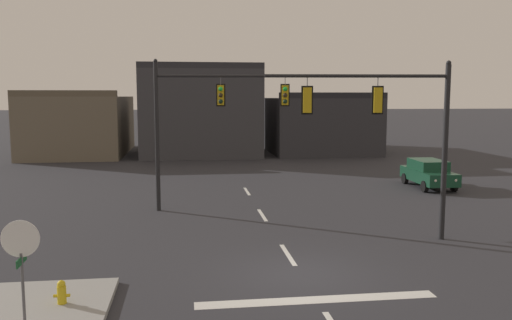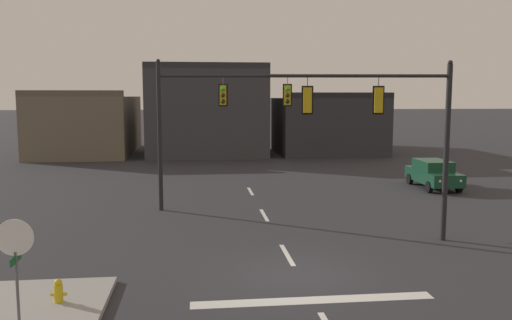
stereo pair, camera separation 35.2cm
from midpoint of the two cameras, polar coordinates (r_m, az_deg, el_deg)
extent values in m
plane|color=#2B2B30|center=(16.17, 4.21, -12.22)|extent=(400.00, 400.00, 0.00)
cube|color=silver|center=(14.34, 5.90, -14.78)|extent=(6.40, 0.50, 0.01)
cube|color=silver|center=(18.03, 2.90, -10.16)|extent=(0.16, 2.40, 0.01)
cube|color=silver|center=(23.76, 0.26, -5.96)|extent=(0.16, 2.40, 0.01)
cube|color=silver|center=(29.60, -1.32, -3.40)|extent=(0.16, 2.40, 0.01)
cylinder|color=black|center=(20.44, 19.26, 0.68)|extent=(0.20, 0.20, 6.43)
cylinder|color=black|center=(19.38, 10.33, 8.92)|extent=(6.60, 0.75, 0.12)
sphere|color=black|center=(20.37, 19.62, 9.85)|extent=(0.18, 0.18, 0.18)
cylinder|color=#56565B|center=(19.55, 12.52, 8.16)|extent=(0.03, 0.03, 0.35)
cube|color=gold|center=(19.55, 12.47, 6.33)|extent=(0.32, 0.27, 0.90)
sphere|color=green|center=(19.67, 12.40, 7.16)|extent=(0.20, 0.20, 0.20)
sphere|color=#2D2314|center=(19.67, 12.38, 6.34)|extent=(0.20, 0.20, 0.20)
sphere|color=black|center=(19.68, 12.36, 5.52)|extent=(0.20, 0.20, 0.20)
cube|color=black|center=(19.53, 12.49, 6.33)|extent=(0.42, 0.07, 1.02)
cylinder|color=#56565B|center=(19.08, 5.02, 8.33)|extent=(0.03, 0.03, 0.35)
cube|color=gold|center=(19.07, 5.00, 6.46)|extent=(0.32, 0.27, 0.90)
sphere|color=green|center=(19.20, 4.96, 7.30)|extent=(0.20, 0.20, 0.20)
sphere|color=#2D2314|center=(19.20, 4.95, 6.46)|extent=(0.20, 0.20, 0.20)
sphere|color=black|center=(19.20, 4.95, 5.62)|extent=(0.20, 0.20, 0.20)
cube|color=black|center=(19.05, 5.01, 6.46)|extent=(0.42, 0.07, 1.02)
cylinder|color=black|center=(24.66, -11.03, 2.41)|extent=(0.20, 0.20, 6.83)
cylinder|color=black|center=(24.25, -2.16, 9.05)|extent=(7.59, 0.95, 0.12)
sphere|color=black|center=(24.64, -11.22, 10.47)|extent=(0.18, 0.18, 0.18)
cylinder|color=#56565B|center=(24.27, -4.26, 8.48)|extent=(0.03, 0.03, 0.35)
cube|color=gold|center=(24.26, -4.24, 7.00)|extent=(0.32, 0.27, 0.90)
sphere|color=green|center=(24.14, -4.26, 7.67)|extent=(0.20, 0.20, 0.20)
sphere|color=#2D2314|center=(24.13, -4.26, 7.00)|extent=(0.20, 0.20, 0.20)
sphere|color=black|center=(24.13, -4.25, 6.33)|extent=(0.20, 0.20, 0.20)
cube|color=black|center=(24.28, -4.24, 7.00)|extent=(0.42, 0.08, 1.02)
cylinder|color=#56565B|center=(24.30, 2.74, 8.49)|extent=(0.03, 0.03, 0.35)
cube|color=gold|center=(24.29, 2.74, 7.01)|extent=(0.32, 0.27, 0.90)
sphere|color=green|center=(24.16, 2.76, 7.68)|extent=(0.20, 0.20, 0.20)
sphere|color=#2D2314|center=(24.16, 2.76, 7.01)|extent=(0.20, 0.20, 0.20)
sphere|color=black|center=(24.16, 2.75, 6.35)|extent=(0.20, 0.20, 0.20)
cube|color=black|center=(24.31, 2.73, 7.01)|extent=(0.42, 0.08, 1.02)
cylinder|color=#56565B|center=(12.17, -24.56, -14.01)|extent=(0.06, 0.06, 2.15)
cylinder|color=white|center=(11.77, -24.90, -7.72)|extent=(0.76, 0.03, 0.76)
cylinder|color=#B21414|center=(11.78, -24.88, -7.70)|extent=(0.68, 0.03, 0.68)
cube|color=#19592D|center=(11.89, -24.79, -9.82)|extent=(0.02, 0.64, 0.16)
cube|color=#143D28|center=(32.30, 17.85, -1.61)|extent=(1.95, 4.46, 0.70)
cube|color=#143D28|center=(32.36, 17.79, -0.47)|extent=(1.68, 2.52, 0.56)
cube|color=#2D3842|center=(31.66, 18.33, -0.68)|extent=(1.53, 0.30, 0.47)
cube|color=#2D3842|center=(33.43, 16.99, -0.25)|extent=(1.53, 0.27, 0.46)
cylinder|color=black|center=(31.41, 20.30, -2.65)|extent=(0.24, 0.65, 0.64)
cylinder|color=black|center=(30.71, 17.44, -2.74)|extent=(0.24, 0.65, 0.64)
cylinder|color=black|center=(34.01, 18.17, -1.86)|extent=(0.24, 0.65, 0.64)
cylinder|color=black|center=(33.37, 15.50, -1.93)|extent=(0.24, 0.65, 0.64)
sphere|color=silver|center=(30.58, 20.47, -2.09)|extent=(0.16, 0.16, 0.16)
sphere|color=silver|center=(30.10, 18.49, -2.15)|extent=(0.16, 0.16, 0.16)
cube|color=maroon|center=(34.28, 16.41, -0.95)|extent=(1.37, 0.09, 0.12)
cylinder|color=gold|center=(14.48, -20.91, -13.63)|extent=(0.22, 0.22, 0.55)
cylinder|color=gold|center=(14.57, -20.86, -14.64)|extent=(0.30, 0.30, 0.10)
sphere|color=gold|center=(14.37, -20.96, -12.41)|extent=(0.20, 0.20, 0.20)
cylinder|color=gold|center=(14.50, -21.50, -13.50)|extent=(0.10, 0.08, 0.08)
cylinder|color=gold|center=(14.44, -20.31, -13.55)|extent=(0.10, 0.08, 0.08)
cube|color=#665B4C|center=(51.64, -18.56, 3.59)|extent=(8.30, 13.65, 5.27)
cube|color=brown|center=(45.18, -20.28, 6.76)|extent=(8.30, 0.60, 0.50)
cube|color=#38383D|center=(48.56, -6.24, 5.08)|extent=(10.43, 9.45, 7.58)
cube|color=#2B2B30|center=(44.19, -6.17, 10.14)|extent=(10.43, 0.60, 0.50)
cube|color=#2D2D33|center=(52.33, 6.14, 3.86)|extent=(9.39, 13.94, 5.12)
cube|color=black|center=(45.80, 8.17, 6.92)|extent=(9.39, 0.60, 0.50)
camera|label=1|loc=(0.18, -90.54, -0.06)|focal=37.04mm
camera|label=2|loc=(0.18, 89.46, 0.06)|focal=37.04mm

